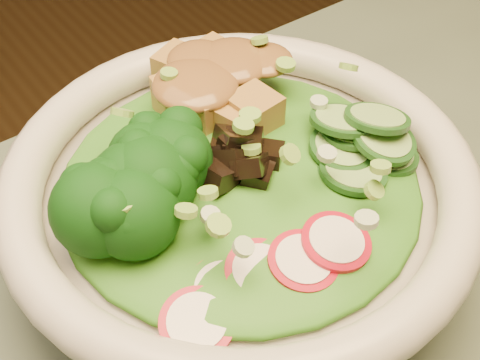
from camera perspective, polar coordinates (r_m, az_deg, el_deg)
salad_bowl at (r=0.43m, az=0.00°, el=-1.98°), size 0.30×0.30×0.08m
lettuce_bed at (r=0.41m, az=0.00°, el=0.10°), size 0.23×0.23×0.03m
broccoli_florets at (r=0.39m, az=-9.68°, el=-0.17°), size 0.09×0.08×0.05m
radish_slices at (r=0.36m, az=3.56°, el=-7.18°), size 0.12×0.05×0.02m
cucumber_slices at (r=0.42m, az=9.52°, el=3.11°), size 0.08×0.08×0.04m
mushroom_heap at (r=0.41m, az=-0.49°, el=2.95°), size 0.08×0.08×0.04m
tofu_cubes at (r=0.46m, az=-2.11°, el=7.41°), size 0.10×0.07×0.04m
peanut_sauce at (r=0.45m, az=-2.16°, el=8.86°), size 0.08×0.06×0.02m
scallion_garnish at (r=0.39m, az=0.00°, el=2.86°), size 0.21×0.21×0.03m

